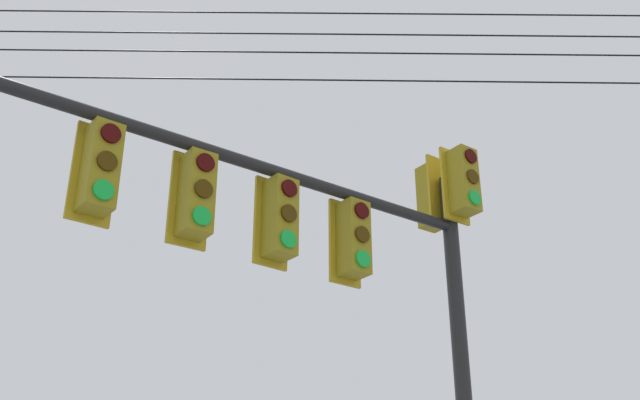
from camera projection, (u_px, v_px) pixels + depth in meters
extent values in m
cylinder|color=black|center=(257.00, 166.00, 8.44)|extent=(5.80, 1.39, 0.14)
cube|color=olive|center=(464.00, 181.00, 10.02)|extent=(0.36, 0.36, 0.90)
cube|color=#B29319|center=(454.00, 186.00, 10.14)|extent=(0.44, 0.13, 1.04)
cylinder|color=#360503|center=(471.00, 156.00, 10.02)|extent=(0.20, 0.07, 0.20)
cylinder|color=#3C2703|center=(473.00, 177.00, 9.89)|extent=(0.20, 0.07, 0.20)
cylinder|color=green|center=(475.00, 198.00, 9.77)|extent=(0.20, 0.07, 0.20)
cube|color=olive|center=(432.00, 197.00, 10.46)|extent=(0.36, 0.36, 0.90)
cube|color=#B29319|center=(441.00, 193.00, 10.33)|extent=(0.44, 0.13, 1.04)
cylinder|color=#360503|center=(422.00, 182.00, 10.71)|extent=(0.20, 0.07, 0.20)
cylinder|color=#3C2703|center=(424.00, 201.00, 10.58)|extent=(0.20, 0.07, 0.20)
cylinder|color=green|center=(425.00, 221.00, 10.45)|extent=(0.20, 0.07, 0.20)
cube|color=olive|center=(353.00, 239.00, 8.91)|extent=(0.35, 0.35, 0.90)
cube|color=#B29319|center=(344.00, 243.00, 9.04)|extent=(0.44, 0.13, 1.04)
cylinder|color=#360503|center=(362.00, 211.00, 8.92)|extent=(0.20, 0.07, 0.20)
cylinder|color=#3C2703|center=(362.00, 234.00, 8.79)|extent=(0.20, 0.07, 0.20)
cylinder|color=green|center=(363.00, 259.00, 8.66)|extent=(0.20, 0.07, 0.20)
cube|color=olive|center=(280.00, 218.00, 8.37)|extent=(0.35, 0.35, 0.90)
cube|color=#B29319|center=(271.00, 223.00, 8.49)|extent=(0.44, 0.11, 1.04)
cylinder|color=#360503|center=(289.00, 188.00, 8.38)|extent=(0.20, 0.06, 0.20)
cylinder|color=#3C2703|center=(289.00, 213.00, 8.26)|extent=(0.20, 0.06, 0.20)
cylinder|color=green|center=(288.00, 239.00, 8.13)|extent=(0.20, 0.06, 0.20)
cube|color=olive|center=(196.00, 195.00, 7.83)|extent=(0.36, 0.36, 0.90)
cube|color=#B29319|center=(189.00, 200.00, 7.96)|extent=(0.44, 0.14, 1.04)
cylinder|color=#360503|center=(206.00, 162.00, 7.84)|extent=(0.20, 0.07, 0.20)
cylinder|color=#3C2703|center=(204.00, 189.00, 7.71)|extent=(0.20, 0.07, 0.20)
cylinder|color=green|center=(202.00, 216.00, 7.58)|extent=(0.20, 0.07, 0.20)
cube|color=olive|center=(100.00, 168.00, 7.29)|extent=(0.35, 0.35, 0.90)
cube|color=#B29319|center=(93.00, 174.00, 7.42)|extent=(0.44, 0.12, 1.04)
cylinder|color=#360503|center=(111.00, 133.00, 7.30)|extent=(0.20, 0.07, 0.20)
cylinder|color=#3C2703|center=(107.00, 161.00, 7.17)|extent=(0.20, 0.07, 0.20)
cylinder|color=green|center=(103.00, 190.00, 7.05)|extent=(0.20, 0.07, 0.20)
cylinder|color=black|center=(376.00, 81.00, 10.99)|extent=(12.92, 14.86, 0.50)
cylinder|color=black|center=(375.00, 53.00, 11.20)|extent=(12.92, 14.86, 0.50)
cylinder|color=black|center=(375.00, 35.00, 11.34)|extent=(12.92, 14.86, 0.50)
cylinder|color=black|center=(374.00, 14.00, 11.50)|extent=(12.92, 14.86, 0.50)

